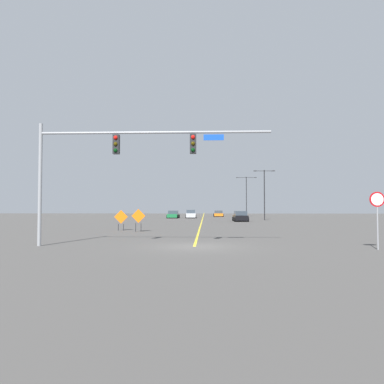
{
  "coord_description": "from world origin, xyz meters",
  "views": [
    {
      "loc": [
        0.63,
        -20.33,
        2.14
      ],
      "look_at": [
        -1.39,
        34.06,
        4.27
      ],
      "focal_mm": 35.32,
      "sensor_mm": 36.0,
      "label": 1
    }
  ],
  "objects_px": {
    "construction_sign_median_near": "(121,218)",
    "construction_sign_left_lane": "(138,217)",
    "stop_sign": "(377,209)",
    "street_lamp_mid_right": "(264,190)",
    "car_silver_near": "(191,214)",
    "car_orange_distant": "(218,214)",
    "street_lamp_mid_left": "(246,193)",
    "car_green_mid": "(173,215)",
    "car_black_passing": "(240,216)",
    "traffic_signal_assembly": "(117,154)"
  },
  "relations": [
    {
      "from": "car_black_passing",
      "to": "car_orange_distant",
      "type": "distance_m",
      "value": 26.24
    },
    {
      "from": "construction_sign_median_near",
      "to": "street_lamp_mid_right",
      "type": "bearing_deg",
      "value": 57.43
    },
    {
      "from": "car_silver_near",
      "to": "car_orange_distant",
      "type": "relative_size",
      "value": 0.93
    },
    {
      "from": "stop_sign",
      "to": "car_black_passing",
      "type": "height_order",
      "value": "stop_sign"
    },
    {
      "from": "street_lamp_mid_right",
      "to": "car_silver_near",
      "type": "height_order",
      "value": "street_lamp_mid_right"
    },
    {
      "from": "construction_sign_left_lane",
      "to": "car_silver_near",
      "type": "relative_size",
      "value": 0.46
    },
    {
      "from": "construction_sign_left_lane",
      "to": "car_black_passing",
      "type": "distance_m",
      "value": 25.73
    },
    {
      "from": "construction_sign_left_lane",
      "to": "car_orange_distant",
      "type": "bearing_deg",
      "value": 80.28
    },
    {
      "from": "street_lamp_mid_left",
      "to": "construction_sign_median_near",
      "type": "xyz_separation_m",
      "value": [
        -16.46,
        -48.7,
        -4.02
      ]
    },
    {
      "from": "traffic_signal_assembly",
      "to": "stop_sign",
      "type": "xyz_separation_m",
      "value": [
        13.37,
        -1.17,
        -3.0
      ]
    },
    {
      "from": "car_green_mid",
      "to": "car_orange_distant",
      "type": "bearing_deg",
      "value": 50.87
    },
    {
      "from": "street_lamp_mid_left",
      "to": "car_orange_distant",
      "type": "distance_m",
      "value": 7.67
    },
    {
      "from": "car_green_mid",
      "to": "car_black_passing",
      "type": "relative_size",
      "value": 0.97
    },
    {
      "from": "street_lamp_mid_left",
      "to": "car_black_passing",
      "type": "relative_size",
      "value": 1.96
    },
    {
      "from": "stop_sign",
      "to": "construction_sign_median_near",
      "type": "distance_m",
      "value": 21.84
    },
    {
      "from": "street_lamp_mid_left",
      "to": "construction_sign_left_lane",
      "type": "height_order",
      "value": "street_lamp_mid_left"
    },
    {
      "from": "street_lamp_mid_left",
      "to": "construction_sign_left_lane",
      "type": "relative_size",
      "value": 4.44
    },
    {
      "from": "car_orange_distant",
      "to": "street_lamp_mid_left",
      "type": "bearing_deg",
      "value": 7.3
    },
    {
      "from": "construction_sign_median_near",
      "to": "car_silver_near",
      "type": "xyz_separation_m",
      "value": [
        4.75,
        37.88,
        -0.43
      ]
    },
    {
      "from": "traffic_signal_assembly",
      "to": "street_lamp_mid_right",
      "type": "height_order",
      "value": "street_lamp_mid_right"
    },
    {
      "from": "street_lamp_mid_right",
      "to": "car_orange_distant",
      "type": "distance_m",
      "value": 22.77
    },
    {
      "from": "car_silver_near",
      "to": "car_black_passing",
      "type": "relative_size",
      "value": 0.95
    },
    {
      "from": "street_lamp_mid_left",
      "to": "car_orange_distant",
      "type": "height_order",
      "value": "street_lamp_mid_left"
    },
    {
      "from": "construction_sign_left_lane",
      "to": "street_lamp_mid_right",
      "type": "bearing_deg",
      "value": 61.76
    },
    {
      "from": "stop_sign",
      "to": "street_lamp_mid_left",
      "type": "bearing_deg",
      "value": 89.77
    },
    {
      "from": "stop_sign",
      "to": "car_black_passing",
      "type": "bearing_deg",
      "value": 95.51
    },
    {
      "from": "stop_sign",
      "to": "car_orange_distant",
      "type": "distance_m",
      "value": 62.83
    },
    {
      "from": "traffic_signal_assembly",
      "to": "street_lamp_mid_left",
      "type": "relative_size",
      "value": 1.47
    },
    {
      "from": "car_black_passing",
      "to": "car_green_mid",
      "type": "bearing_deg",
      "value": 126.24
    },
    {
      "from": "car_green_mid",
      "to": "construction_sign_left_lane",
      "type": "bearing_deg",
      "value": -89.45
    },
    {
      "from": "traffic_signal_assembly",
      "to": "car_green_mid",
      "type": "height_order",
      "value": "traffic_signal_assembly"
    },
    {
      "from": "street_lamp_mid_right",
      "to": "car_black_passing",
      "type": "bearing_deg",
      "value": -131.89
    },
    {
      "from": "street_lamp_mid_left",
      "to": "car_orange_distant",
      "type": "xyz_separation_m",
      "value": [
        -6.13,
        -0.78,
        -4.55
      ]
    },
    {
      "from": "car_black_passing",
      "to": "car_orange_distant",
      "type": "xyz_separation_m",
      "value": [
        -2.36,
        26.14,
        -0.11
      ]
    },
    {
      "from": "stop_sign",
      "to": "street_lamp_mid_right",
      "type": "relative_size",
      "value": 0.36
    },
    {
      "from": "construction_sign_left_lane",
      "to": "car_silver_near",
      "type": "height_order",
      "value": "construction_sign_left_lane"
    },
    {
      "from": "stop_sign",
      "to": "street_lamp_mid_right",
      "type": "bearing_deg",
      "value": 88.96
    },
    {
      "from": "construction_sign_median_near",
      "to": "car_silver_near",
      "type": "distance_m",
      "value": 38.18
    },
    {
      "from": "car_silver_near",
      "to": "traffic_signal_assembly",
      "type": "bearing_deg",
      "value": -92.15
    },
    {
      "from": "street_lamp_mid_right",
      "to": "construction_sign_left_lane",
      "type": "height_order",
      "value": "street_lamp_mid_right"
    },
    {
      "from": "car_green_mid",
      "to": "car_orange_distant",
      "type": "height_order",
      "value": "car_green_mid"
    },
    {
      "from": "car_silver_near",
      "to": "street_lamp_mid_left",
      "type": "bearing_deg",
      "value": 42.76
    },
    {
      "from": "stop_sign",
      "to": "car_orange_distant",
      "type": "xyz_separation_m",
      "value": [
        -5.87,
        62.54,
        -1.42
      ]
    },
    {
      "from": "construction_sign_left_lane",
      "to": "car_silver_near",
      "type": "bearing_deg",
      "value": 85.8
    },
    {
      "from": "car_silver_near",
      "to": "construction_sign_median_near",
      "type": "bearing_deg",
      "value": -97.15
    },
    {
      "from": "car_green_mid",
      "to": "car_silver_near",
      "type": "bearing_deg",
      "value": 14.25
    },
    {
      "from": "street_lamp_mid_right",
      "to": "car_green_mid",
      "type": "bearing_deg",
      "value": 145.72
    },
    {
      "from": "construction_sign_left_lane",
      "to": "car_green_mid",
      "type": "height_order",
      "value": "construction_sign_left_lane"
    },
    {
      "from": "construction_sign_median_near",
      "to": "construction_sign_left_lane",
      "type": "height_order",
      "value": "construction_sign_left_lane"
    },
    {
      "from": "construction_sign_median_near",
      "to": "car_orange_distant",
      "type": "relative_size",
      "value": 0.41
    }
  ]
}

